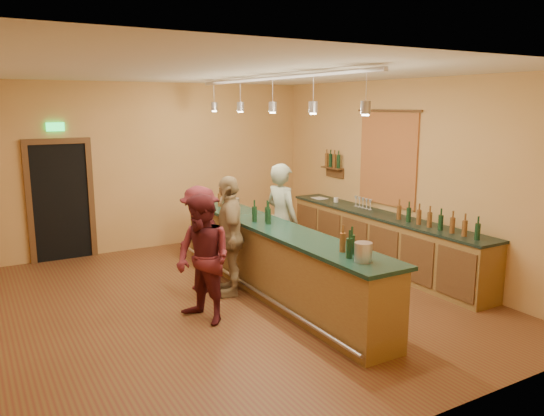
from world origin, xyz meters
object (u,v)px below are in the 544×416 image
customer_c (201,239)px  back_counter (382,240)px  customer_b (230,236)px  customer_a (203,259)px  tasting_bar (273,254)px  bartender (282,220)px  bar_stool (272,224)px

customer_c → back_counter: bearing=72.0°
back_counter → customer_b: customer_b is taller
customer_a → customer_c: size_ratio=1.04×
back_counter → customer_a: 3.65m
back_counter → tasting_bar: size_ratio=0.89×
bartender → bar_stool: 1.20m
tasting_bar → bartender: size_ratio=2.75×
customer_b → bar_stool: bearing=153.8°
back_counter → customer_c: size_ratio=2.83×
bartender → customer_c: bartender is taller
bartender → customer_c: bearing=82.1°
customer_c → bar_stool: customer_c is taller
customer_a → customer_c: (0.43, 1.12, -0.04)m
bartender → customer_a: 2.21m
bartender → customer_b: (-1.14, -0.39, -0.04)m
bar_stool → back_counter: bearing=-51.5°
customer_b → customer_c: bearing=-115.7°
tasting_bar → customer_b: bearing=150.0°
back_counter → tasting_bar: 2.30m
tasting_bar → bartender: bearing=50.2°
back_counter → bar_stool: size_ratio=6.03×
bartender → bar_stool: size_ratio=2.46×
bar_stool → customer_a: bearing=-136.0°
customer_a → customer_b: (0.74, 0.78, 0.05)m
back_counter → customer_b: size_ratio=2.56×
customer_a → bar_stool: size_ratio=2.22×
tasting_bar → back_counter: bearing=4.5°
customer_a → bar_stool: 3.22m
customer_a → customer_b: customer_b is taller
customer_c → bartender: bearing=82.5°
back_counter → tasting_bar: bearing=-175.5°
bartender → customer_b: bearing=98.9°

